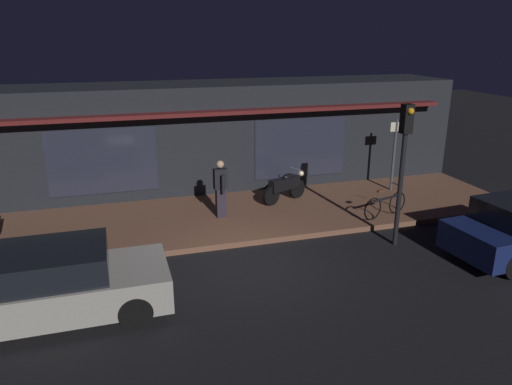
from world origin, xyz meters
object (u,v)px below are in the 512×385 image
traffic_light_pole (404,151)px  parked_car_near (55,284)px  sign_post (394,150)px  bicycle_parked (385,205)px  motorcycle (285,186)px  person_bystander (221,188)px

traffic_light_pole → parked_car_near: bearing=-172.2°
sign_post → bicycle_parked: bearing=-125.4°
motorcycle → traffic_light_pole: bearing=-64.7°
sign_post → parked_car_near: 11.22m
bicycle_parked → person_bystander: (-4.51, 1.34, 0.52)m
traffic_light_pole → person_bystander: bearing=144.1°
bicycle_parked → person_bystander: bearing=163.5°
motorcycle → sign_post: bearing=0.9°
motorcycle → traffic_light_pole: (1.71, -3.61, 1.83)m
person_bystander → traffic_light_pole: 5.07m
traffic_light_pole → motorcycle: bearing=115.3°
bicycle_parked → person_bystander: 4.73m
person_bystander → motorcycle: bearing=18.9°
motorcycle → traffic_light_pole: size_ratio=0.45×
bicycle_parked → traffic_light_pole: 2.55m
motorcycle → sign_post: 3.92m
parked_car_near → bicycle_parked: bearing=16.9°
person_bystander → traffic_light_pole: traffic_light_pole is taller
bicycle_parked → parked_car_near: (-8.59, -2.61, 0.20)m
person_bystander → sign_post: 6.12m
sign_post → parked_car_near: size_ratio=0.58×
sign_post → traffic_light_pole: 4.34m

